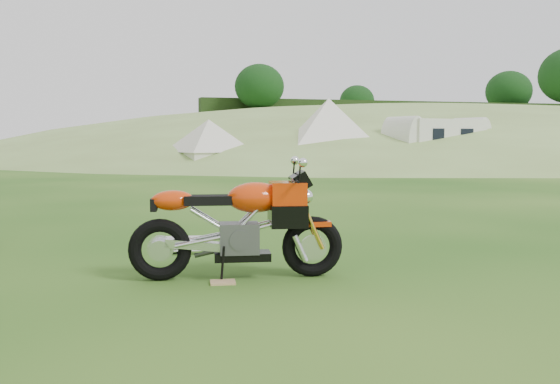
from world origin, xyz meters
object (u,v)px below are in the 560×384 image
object	(u,v)px
tent_mid	(209,143)
caravan	(437,144)
plywood_board	(223,282)
tent_right	(328,137)
sport_motorcycle	(237,218)

from	to	relation	value
tent_mid	caravan	world-z (taller)	tent_mid
plywood_board	tent_mid	xyz separation A→B (m)	(3.52, 20.30, 1.17)
plywood_board	caravan	xyz separation A→B (m)	(13.24, 18.18, 1.12)
tent_right	tent_mid	bearing A→B (deg)	-179.14
tent_mid	caravan	size ratio (longest dim) A/B	0.56
tent_mid	tent_right	world-z (taller)	tent_right
plywood_board	caravan	world-z (taller)	caravan
tent_right	plywood_board	bearing A→B (deg)	-106.60
sport_motorcycle	tent_mid	distance (m)	20.41
sport_motorcycle	tent_mid	world-z (taller)	tent_mid
sport_motorcycle	tent_right	xyz separation A→B (m)	(8.55, 19.53, 0.83)
sport_motorcycle	plywood_board	distance (m)	0.67
tent_mid	caravan	xyz separation A→B (m)	(9.72, -2.12, -0.05)
tent_right	caravan	bearing A→B (deg)	-11.46
tent_mid	caravan	bearing A→B (deg)	-29.70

